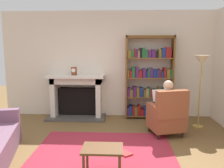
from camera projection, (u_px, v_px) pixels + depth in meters
The scene contains 11 objects.
ground at pixel (102, 161), 3.65m from camera, with size 14.00×14.00×0.00m, color brown.
back_wall at pixel (111, 64), 5.95m from camera, with size 5.60×0.10×2.70m, color silver.
area_rug at pixel (104, 152), 3.94m from camera, with size 2.40×1.80×0.01m, color #9E2637.
fireplace at pixel (77, 95), 5.87m from camera, with size 1.46×0.64×1.11m.
mantel_clock at pixel (74, 71), 5.67m from camera, with size 0.14×0.14×0.20m.
bookshelf at pixel (149, 79), 5.75m from camera, with size 1.19×0.32×2.08m.
armchair_reading at pixel (167, 115), 4.64m from camera, with size 0.79×0.77×0.97m.
seated_reader at pixel (165, 105), 4.72m from camera, with size 0.46×0.59×1.14m.
side_table at pixel (102, 152), 3.15m from camera, with size 0.56×0.39×0.43m.
scattered_books at pixel (112, 151), 3.92m from camera, with size 0.72×0.35×0.03m.
floor_lamp at pixel (201, 67), 4.98m from camera, with size 0.32×0.32×1.62m.
Camera 1 is at (0.32, -3.40, 1.78)m, focal length 36.76 mm.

